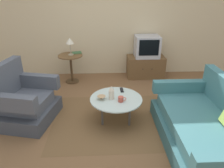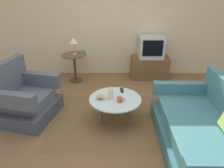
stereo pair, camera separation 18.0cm
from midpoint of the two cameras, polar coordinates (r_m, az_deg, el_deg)
ground_plane at (r=3.54m, az=-2.29°, el=-10.50°), size 16.00×16.00×0.00m
back_wall at (r=5.18m, az=-2.89°, el=17.18°), size 9.00×0.12×2.70m
area_rug at (r=3.62m, az=-0.39°, el=-9.58°), size 2.10×1.63×0.00m
armchair at (r=3.80m, az=-24.02°, el=-4.47°), size 0.99×1.07×0.96m
couch at (r=3.18m, az=22.42°, el=-11.11°), size 1.00×1.84×0.88m
coffee_table at (r=3.42m, az=-0.42°, el=-4.36°), size 0.84×0.84×0.41m
side_table at (r=4.91m, az=-12.07°, el=5.63°), size 0.55×0.55×0.65m
tv_stand at (r=5.22m, az=8.01°, el=4.63°), size 0.88×0.47×0.51m
television at (r=5.06m, az=8.37°, el=9.98°), size 0.56×0.46×0.50m
table_lamp at (r=4.78m, az=-12.38°, el=11.05°), size 0.18×0.18×0.38m
vase at (r=3.34m, az=-1.69°, el=-2.41°), size 0.09×0.09×0.22m
mug at (r=3.30m, az=0.88°, el=-4.10°), size 0.13×0.08×0.08m
bowl at (r=3.37m, az=-4.40°, el=-3.72°), size 0.13×0.13×0.06m
tv_remote_dark at (r=3.65m, az=1.22°, el=-1.63°), size 0.06×0.15×0.02m
book at (r=4.97m, az=-10.48°, el=8.30°), size 0.24×0.21×0.02m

